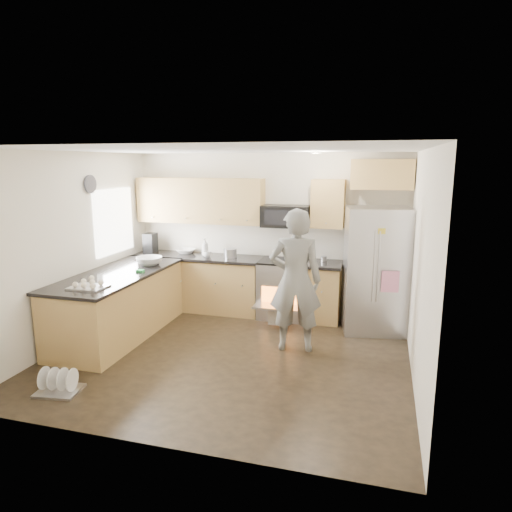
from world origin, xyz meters
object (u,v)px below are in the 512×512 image
(stove_range, at_px, (284,276))
(dish_rack, at_px, (59,386))
(person, at_px, (295,281))
(refrigerator, at_px, (376,270))

(stove_range, height_order, dish_rack, stove_range)
(stove_range, relative_size, person, 0.95)
(person, relative_size, dish_rack, 3.83)
(person, distance_m, dish_rack, 3.04)
(stove_range, distance_m, refrigerator, 1.46)
(stove_range, xyz_separation_m, refrigerator, (1.42, -0.24, 0.24))
(person, bearing_deg, stove_range, -81.94)
(person, xyz_separation_m, dish_rack, (-2.25, -1.85, -0.87))
(stove_range, xyz_separation_m, dish_rack, (-1.83, -3.10, -0.60))
(person, bearing_deg, dish_rack, 29.04)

